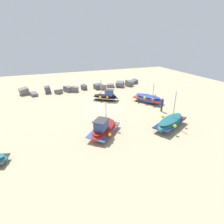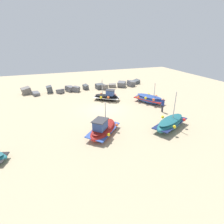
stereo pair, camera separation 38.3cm
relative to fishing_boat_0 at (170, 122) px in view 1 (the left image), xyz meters
The scene contains 7 objects.
ground_plane 8.15m from the fishing_boat_0, 123.44° to the left, with size 52.69×52.69×0.00m, color tan.
fishing_boat_0 is the anchor object (origin of this frame).
fishing_boat_1 6.42m from the fishing_boat_0, behind, with size 3.87×3.99×2.92m.
fishing_boat_3 7.19m from the fishing_boat_0, 75.47° to the left, with size 3.28×4.25×2.79m.
fishing_boat_4 10.24m from the fishing_boat_0, 107.74° to the left, with size 3.67×3.12×2.82m.
person_walking 4.06m from the fishing_boat_0, 65.90° to the left, with size 0.32×0.32×1.65m.
breakwater_rocks 16.46m from the fishing_boat_0, 104.38° to the left, with size 20.32×3.03×1.33m.
Camera 1 is at (-6.10, -18.84, 7.97)m, focal length 28.28 mm.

